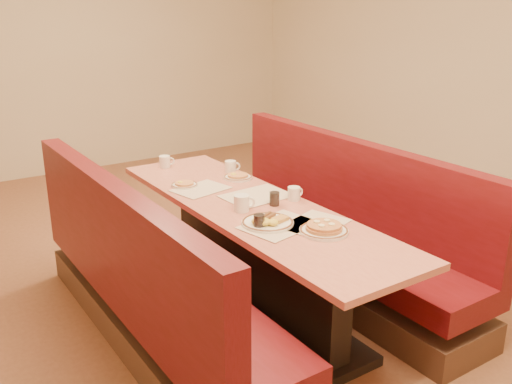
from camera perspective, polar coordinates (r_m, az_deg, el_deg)
ground at (r=3.93m, az=-0.37°, el=-11.66°), size 8.00×8.00×0.00m
room_envelope at (r=3.39m, az=-0.44°, el=17.79°), size 6.04×8.04×2.82m
diner_table at (r=3.75m, az=-0.38°, el=-6.72°), size 0.70×2.50×0.75m
booth_left at (r=3.45m, az=-10.71°, el=-9.69°), size 0.55×2.50×1.05m
booth_right at (r=4.17m, az=8.06°, el=-4.42°), size 0.55×2.50×1.05m
placemat_near_left at (r=3.28m, az=2.35°, el=-3.34°), size 0.47×0.39×0.00m
placemat_near_right at (r=3.32m, az=5.92°, el=-3.19°), size 0.45×0.39×0.00m
placemat_far_left at (r=3.92m, az=-5.55°, el=0.30°), size 0.40×0.34×0.00m
placemat_far_right at (r=3.77m, az=0.09°, el=-0.38°), size 0.45×0.35×0.00m
pancake_plate at (r=3.20m, az=6.81°, el=-3.70°), size 0.27×0.27×0.06m
eggs_plate at (r=3.29m, az=1.17°, el=-3.03°), size 0.30×0.30×0.06m
extra_plate_mid at (r=4.15m, az=-1.83°, el=1.55°), size 0.21×0.21×0.04m
extra_plate_far at (r=4.00m, az=-7.18°, el=0.75°), size 0.19×0.19×0.04m
coffee_mug_a at (r=3.70m, az=3.86°, el=-0.12°), size 0.12×0.08×0.09m
coffee_mug_b at (r=3.49m, az=-1.40°, el=-1.08°), size 0.13×0.10×0.10m
coffee_mug_c at (r=4.29m, az=-2.53°, el=2.57°), size 0.12×0.08×0.09m
coffee_mug_d at (r=4.48m, az=-9.07°, el=3.04°), size 0.12×0.08×0.09m
soda_tumbler_near at (r=3.22m, az=0.31°, el=-3.02°), size 0.06×0.06×0.09m
soda_tumbler_mid at (r=3.60m, az=1.86°, el=-0.67°), size 0.06×0.06×0.09m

